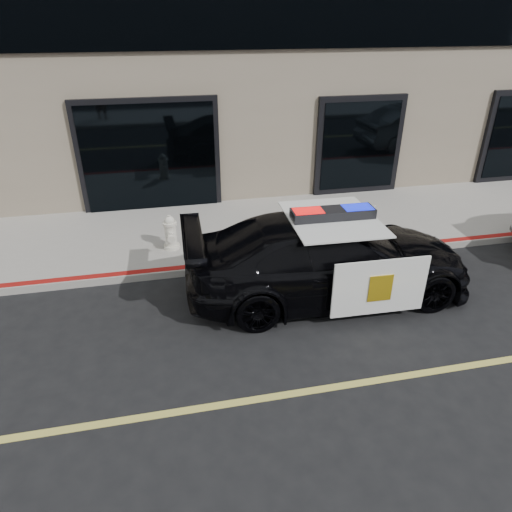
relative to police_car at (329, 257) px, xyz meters
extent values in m
plane|color=black|center=(-2.04, -2.34, -0.76)|extent=(120.00, 120.00, 0.00)
cube|color=gray|center=(-2.04, 2.91, -0.68)|extent=(60.00, 3.50, 0.15)
imported|color=black|center=(0.00, 0.00, -0.01)|extent=(2.36, 5.26, 1.49)
cube|color=white|center=(0.47, -1.08, -0.03)|extent=(1.59, 0.08, 1.00)
cube|color=white|center=(0.52, 1.06, -0.03)|extent=(1.59, 0.08, 1.00)
cube|color=white|center=(0.00, 0.00, 0.75)|extent=(1.54, 1.83, 0.02)
cube|color=gold|center=(0.47, -1.11, -0.03)|extent=(0.40, 0.02, 0.47)
cube|color=black|center=(0.00, 0.00, 0.84)|extent=(1.44, 0.41, 0.17)
cube|color=red|center=(-0.44, 0.01, 0.85)|extent=(0.51, 0.34, 0.16)
cube|color=#0C19CC|center=(0.43, -0.01, 0.85)|extent=(0.51, 0.34, 0.16)
cylinder|color=silver|center=(-2.73, 2.15, -0.57)|extent=(0.34, 0.34, 0.08)
cylinder|color=silver|center=(-2.73, 2.15, -0.29)|extent=(0.25, 0.25, 0.47)
cylinder|color=silver|center=(-2.73, 2.15, -0.04)|extent=(0.29, 0.29, 0.06)
sphere|color=silver|center=(-2.73, 2.15, 0.02)|extent=(0.22, 0.22, 0.22)
cylinder|color=silver|center=(-2.73, 2.15, 0.11)|extent=(0.07, 0.07, 0.07)
cylinder|color=silver|center=(-2.73, 2.31, -0.23)|extent=(0.12, 0.11, 0.12)
cylinder|color=silver|center=(-2.73, 1.99, -0.23)|extent=(0.12, 0.11, 0.12)
cylinder|color=silver|center=(-2.73, 1.96, -0.29)|extent=(0.16, 0.13, 0.16)
camera|label=1|loc=(-2.76, -6.75, 3.87)|focal=32.00mm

